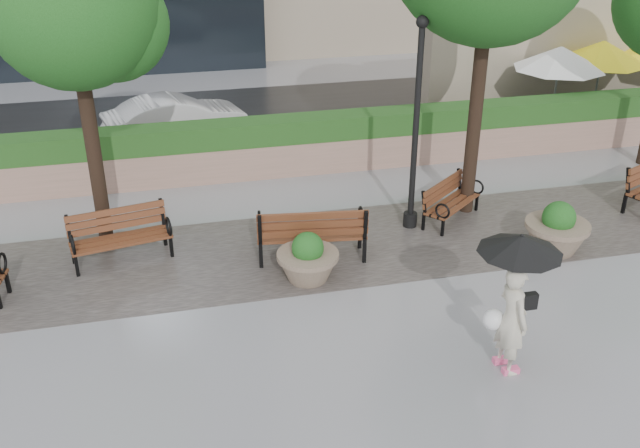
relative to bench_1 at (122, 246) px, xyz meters
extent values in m
plane|color=gray|center=(3.98, -3.40, -0.29)|extent=(100.00, 100.00, 0.00)
cube|color=#383330|center=(3.98, -0.40, -0.28)|extent=(28.00, 3.20, 0.01)
cube|color=tan|center=(3.98, 3.60, 0.11)|extent=(24.00, 0.80, 0.80)
cube|color=#234D19|center=(3.98, 3.60, 0.79)|extent=(24.00, 0.75, 0.55)
cube|color=tan|center=(13.48, 6.60, 1.71)|extent=(10.00, 0.60, 4.00)
cube|color=#234D19|center=(12.98, 4.40, 0.16)|extent=(8.00, 0.50, 0.90)
cube|color=black|center=(3.98, 7.60, -0.29)|extent=(40.00, 7.00, 0.00)
torus|color=black|center=(-1.92, -0.78, 0.33)|extent=(0.11, 0.37, 0.37)
cube|color=brown|center=(0.01, -0.04, 0.16)|extent=(1.90, 0.90, 0.05)
cube|color=brown|center=(-0.05, 0.24, 0.47)|extent=(1.81, 0.48, 0.43)
cube|color=black|center=(0.00, -0.01, -0.06)|extent=(1.92, 1.00, 0.47)
torus|color=black|center=(-0.80, -0.39, 0.34)|extent=(0.12, 0.38, 0.38)
torus|color=black|center=(0.89, -0.05, 0.34)|extent=(0.12, 0.38, 0.38)
cube|color=brown|center=(3.47, -0.69, 0.21)|extent=(2.09, 0.87, 0.06)
cube|color=brown|center=(3.43, -1.01, 0.56)|extent=(2.03, 0.40, 0.48)
cube|color=black|center=(3.47, -0.73, -0.03)|extent=(2.11, 0.98, 0.52)
torus|color=black|center=(4.45, -0.62, 0.41)|extent=(0.11, 0.42, 0.42)
torus|color=black|center=(2.55, -0.37, 0.41)|extent=(0.11, 0.42, 0.42)
cube|color=brown|center=(6.67, 0.15, 0.10)|extent=(1.53, 1.37, 0.04)
cube|color=brown|center=(6.51, 0.35, 0.37)|extent=(1.30, 1.09, 0.37)
cube|color=black|center=(6.65, 0.18, -0.09)|extent=(1.59, 1.44, 0.41)
torus|color=black|center=(6.19, -0.44, 0.26)|extent=(0.24, 0.28, 0.33)
torus|color=black|center=(7.35, 0.51, 0.26)|extent=(0.24, 0.28, 0.33)
cylinder|color=#7F6B56|center=(3.23, -1.48, 0.20)|extent=(1.11, 1.11, 0.09)
sphere|color=#174012|center=(3.23, -1.48, 0.35)|extent=(0.57, 0.57, 0.57)
cylinder|color=#7F6B56|center=(8.08, -1.52, 0.25)|extent=(1.22, 1.22, 0.10)
sphere|color=#174012|center=(8.08, -1.52, 0.42)|extent=(0.63, 0.63, 0.63)
cylinder|color=black|center=(5.73, 0.11, 1.75)|extent=(0.12, 0.12, 4.08)
cylinder|color=black|center=(5.73, 0.11, -0.14)|extent=(0.28, 0.28, 0.30)
sphere|color=black|center=(5.73, 0.11, 3.84)|extent=(0.24, 0.24, 0.24)
cylinder|color=black|center=(-0.34, 0.98, 1.82)|extent=(0.28, 0.28, 4.23)
sphere|color=#174012|center=(-0.34, 0.98, 4.24)|extent=(2.96, 2.96, 2.96)
sphere|color=#174012|center=(0.26, 1.28, 3.82)|extent=(2.07, 2.07, 2.07)
cylinder|color=black|center=(7.16, 0.54, 2.26)|extent=(0.28, 0.28, 5.10)
cylinder|color=black|center=(11.68, 5.02, -0.24)|extent=(0.40, 0.40, 0.10)
cylinder|color=#99999E|center=(11.68, 5.02, 0.81)|extent=(0.06, 0.06, 2.20)
cone|color=white|center=(11.68, 5.02, 1.71)|extent=(2.50, 2.50, 0.60)
cylinder|color=black|center=(13.22, 5.39, -0.24)|extent=(0.40, 0.40, 0.10)
cylinder|color=#99999E|center=(13.22, 5.39, 0.81)|extent=(0.06, 0.06, 2.20)
cone|color=yellow|center=(13.22, 5.39, 1.71)|extent=(2.50, 2.50, 0.60)
imported|color=silver|center=(1.37, 6.36, 0.33)|extent=(3.99, 2.20, 1.25)
imported|color=beige|center=(5.53, -4.62, 0.62)|extent=(0.51, 0.69, 1.81)
cube|color=#F2598C|center=(5.52, -4.50, -0.24)|extent=(0.13, 0.26, 0.09)
cube|color=#F2598C|center=(5.54, -4.76, -0.24)|extent=(0.13, 0.26, 0.09)
cube|color=black|center=(5.75, -4.55, 0.79)|extent=(0.14, 0.35, 0.25)
sphere|color=white|center=(5.36, -4.41, 0.45)|extent=(0.32, 0.32, 0.32)
cylinder|color=black|center=(5.53, -4.57, 1.30)|extent=(0.02, 0.02, 0.96)
cone|color=black|center=(5.53, -4.57, 1.75)|extent=(1.18, 1.18, 0.25)
camera|label=1|loc=(0.91, -12.23, 6.33)|focal=40.00mm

